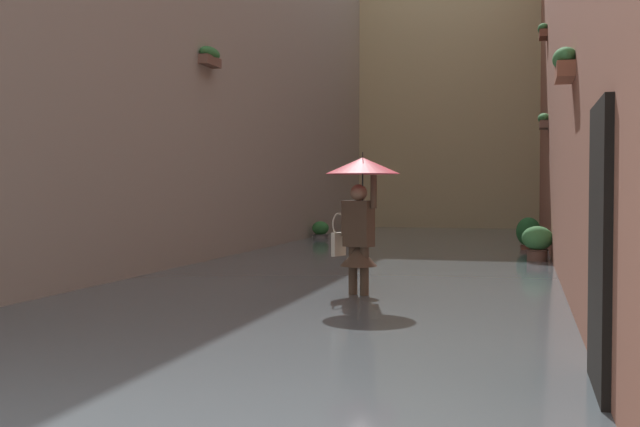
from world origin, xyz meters
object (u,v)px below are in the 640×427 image
(person_wading, at_px, (361,200))
(potted_plant_mid_right, at_px, (320,232))
(potted_plant_far_left, at_px, (529,235))
(potted_plant_mid_left, at_px, (537,244))

(person_wading, distance_m, potted_plant_mid_right, 11.89)
(potted_plant_mid_right, xyz_separation_m, potted_plant_far_left, (-5.86, 2.81, 0.18))
(person_wading, xyz_separation_m, potted_plant_far_left, (-2.22, -8.45, -0.93))
(potted_plant_mid_left, bearing_deg, person_wading, 67.16)
(person_wading, distance_m, potted_plant_mid_left, 6.19)
(person_wading, bearing_deg, potted_plant_far_left, -104.73)
(potted_plant_far_left, distance_m, potted_plant_mid_left, 2.82)
(potted_plant_far_left, height_order, potted_plant_mid_left, potted_plant_far_left)
(person_wading, xyz_separation_m, potted_plant_mid_right, (3.64, -11.26, -1.11))
(person_wading, distance_m, potted_plant_far_left, 8.79)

